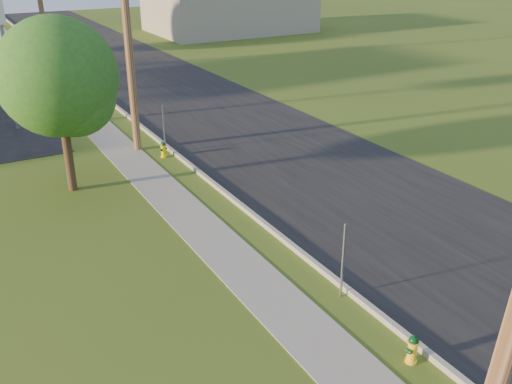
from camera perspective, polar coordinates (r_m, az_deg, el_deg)
road at (r=20.78m, az=8.12°, el=0.93°), size 8.00×120.00×0.02m
curb at (r=18.76m, az=-1.68°, el=-1.23°), size 0.15×120.00×0.15m
sidewalk at (r=18.12m, az=-6.57°, el=-2.55°), size 1.50×120.00×0.03m
utility_pole_mid at (r=23.26m, az=-12.77°, el=15.75°), size 1.40×0.32×9.80m
sign_post_near at (r=13.90m, az=8.70°, el=-6.86°), size 0.05×0.04×2.00m
sign_post_mid at (r=23.46m, az=-9.17°, el=6.16°), size 0.05×0.04×2.00m
sign_post_far at (r=34.82m, az=-16.54°, el=11.32°), size 0.05×0.04×2.00m
distant_building at (r=56.43m, az=-2.70°, el=17.79°), size 14.00×10.00×4.00m
tree_verge at (r=19.84m, az=-18.87°, el=10.39°), size 3.92×3.92×5.94m
hydrant_near at (r=12.60m, az=15.40°, el=-14.90°), size 0.35×0.31×0.68m
hydrant_mid at (r=23.25m, az=-9.24°, el=4.22°), size 0.34×0.31×0.66m
hydrant_far at (r=35.20m, az=-16.86°, el=10.31°), size 0.37×0.32×0.70m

